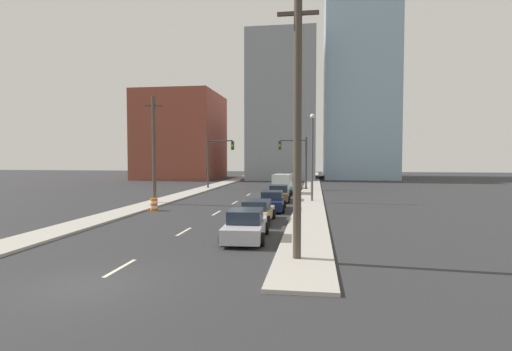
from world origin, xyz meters
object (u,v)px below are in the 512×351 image
sedan_navy (272,202)px  sedan_brown (279,194)px  street_lamp (312,151)px  sedan_silver (246,226)px  sedan_tan (257,212)px  utility_pole_right_near (297,126)px  sedan_green (289,184)px  utility_pole_left_mid (154,149)px  traffic_signal_right (299,156)px  traffic_barrel (154,204)px  traffic_signal_left (215,156)px  box_truck_teal (283,185)px

sedan_navy → sedan_brown: bearing=88.1°
street_lamp → sedan_silver: bearing=-100.6°
sedan_tan → utility_pole_right_near: bearing=-71.5°
sedan_brown → sedan_green: 13.78m
utility_pole_right_near → street_lamp: (0.42, 20.67, -0.69)m
sedan_silver → sedan_navy: sedan_silver is taller
utility_pole_left_mid → sedan_brown: size_ratio=1.95×
utility_pole_left_mid → sedan_silver: utility_pole_left_mid is taller
sedan_navy → sedan_silver: bearing=-93.2°
utility_pole_right_near → sedan_brown: utility_pole_right_near is taller
traffic_signal_right → sedan_silver: bearing=-92.6°
utility_pole_right_near → sedan_green: 35.37m
traffic_barrel → sedan_brown: bearing=41.6°
street_lamp → sedan_navy: street_lamp is taller
traffic_barrel → sedan_tan: bearing=-25.5°
traffic_signal_left → sedan_navy: bearing=-64.0°
sedan_silver → sedan_brown: size_ratio=1.00×
sedan_green → utility_pole_left_mid: bearing=-120.4°
traffic_signal_left → utility_pole_left_mid: (-1.16, -16.74, 0.62)m
sedan_silver → sedan_navy: bearing=86.3°
sedan_navy → sedan_brown: size_ratio=1.02×
traffic_barrel → sedan_tan: 9.49m
box_truck_teal → sedan_green: box_truck_teal is taller
sedan_tan → traffic_barrel: bearing=155.3°
sedan_silver → box_truck_teal: box_truck_teal is taller
sedan_silver → sedan_tan: bearing=89.5°
street_lamp → sedan_navy: (-3.00, -5.85, -3.97)m
sedan_green → box_truck_teal: bearing=-91.4°
sedan_navy → traffic_signal_right: bearing=84.0°
sedan_navy → sedan_green: bearing=87.5°
traffic_signal_right → utility_pole_left_mid: bearing=-125.3°
street_lamp → sedan_green: size_ratio=1.84×
sedan_tan → traffic_signal_right: bearing=87.1°
traffic_signal_left → traffic_signal_right: bearing=0.0°
traffic_barrel → utility_pole_left_mid: bearing=112.1°
traffic_barrel → sedan_silver: sedan_silver is taller
traffic_signal_left → street_lamp: size_ratio=0.82×
sedan_silver → sedan_brown: 17.34m
sedan_navy → street_lamp: bearing=60.5°
sedan_tan → sedan_green: 25.75m
sedan_silver → sedan_brown: bearing=86.8°
traffic_barrel → box_truck_teal: box_truck_teal is taller
traffic_signal_left → utility_pole_left_mid: bearing=-94.0°
street_lamp → sedan_brown: size_ratio=1.67×
sedan_silver → utility_pole_right_near: bearing=-57.6°
sedan_navy → sedan_green: sedan_green is taller
traffic_signal_right → traffic_barrel: (-10.17, -20.91, -3.70)m
traffic_signal_right → box_truck_teal: (-1.49, -6.12, -3.14)m
traffic_signal_left → utility_pole_left_mid: utility_pole_left_mid is taller
traffic_signal_left → sedan_navy: traffic_signal_left is taller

